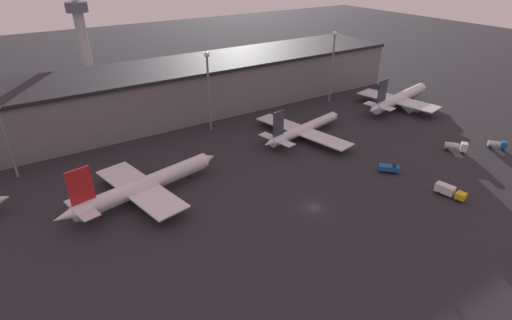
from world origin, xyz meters
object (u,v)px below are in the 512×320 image
object	(u,v)px
service_vehicle_0	(389,168)
service_vehicle_3	(449,191)
service_vehicle_1	(497,144)
service_vehicle_2	(456,146)
airplane_3	(399,98)
control_tower	(82,36)
airplane_2	(304,129)
airplane_1	(144,185)

from	to	relation	value
service_vehicle_0	service_vehicle_3	distance (m)	17.22
service_vehicle_1	service_vehicle_2	distance (m)	14.09
service_vehicle_3	service_vehicle_2	bearing A→B (deg)	109.30
airplane_3	service_vehicle_2	bearing A→B (deg)	-126.87
airplane_3	service_vehicle_0	bearing A→B (deg)	-154.74
service_vehicle_3	control_tower	distance (m)	154.91
service_vehicle_1	service_vehicle_3	xyz separation A→B (m)	(-37.96, -8.49, 0.07)
airplane_2	service_vehicle_2	bearing A→B (deg)	-57.87
airplane_3	service_vehicle_1	size ratio (longest dim) A/B	8.50
service_vehicle_2	control_tower	distance (m)	153.30
airplane_1	airplane_3	bearing A→B (deg)	-6.94
airplane_2	service_vehicle_0	size ratio (longest dim) A/B	6.82
service_vehicle_0	airplane_3	bearing A→B (deg)	81.43
service_vehicle_0	control_tower	bearing A→B (deg)	157.12
airplane_1	control_tower	distance (m)	103.39
airplane_1	service_vehicle_2	size ratio (longest dim) A/B	6.93
control_tower	service_vehicle_3	bearing A→B (deg)	-68.76
airplane_3	service_vehicle_3	distance (m)	66.39
airplane_1	service_vehicle_1	size ratio (longest dim) A/B	8.51
airplane_3	control_tower	bearing A→B (deg)	125.08
control_tower	service_vehicle_2	bearing A→B (deg)	-57.85
airplane_1	control_tower	size ratio (longest dim) A/B	1.12
service_vehicle_1	control_tower	bearing A→B (deg)	176.68
airplane_1	service_vehicle_1	bearing A→B (deg)	-29.68
service_vehicle_1	service_vehicle_2	bearing A→B (deg)	-153.27
airplane_2	control_tower	world-z (taller)	control_tower
airplane_1	airplane_2	bearing A→B (deg)	-4.71
airplane_1	service_vehicle_3	distance (m)	77.87
airplane_1	service_vehicle_0	bearing A→B (deg)	-33.50
service_vehicle_1	service_vehicle_3	size ratio (longest dim) A/B	0.68
airplane_1	service_vehicle_2	world-z (taller)	airplane_1
service_vehicle_3	control_tower	xyz separation A→B (m)	(-55.55, 142.96, 21.78)
airplane_3	control_tower	size ratio (longest dim) A/B	1.12
airplane_2	service_vehicle_2	xyz separation A→B (m)	(33.27, -34.61, -1.15)
airplane_1	service_vehicle_3	size ratio (longest dim) A/B	5.76
service_vehicle_0	service_vehicle_1	bearing A→B (deg)	32.68
airplane_1	airplane_2	size ratio (longest dim) A/B	1.17
service_vehicle_2	service_vehicle_3	xyz separation A→B (m)	(-25.20, -14.47, -0.13)
airplane_2	control_tower	distance (m)	107.18
airplane_3	service_vehicle_0	world-z (taller)	airplane_3
service_vehicle_1	service_vehicle_2	xyz separation A→B (m)	(-12.76, 5.98, 0.20)
airplane_1	service_vehicle_1	world-z (taller)	airplane_1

